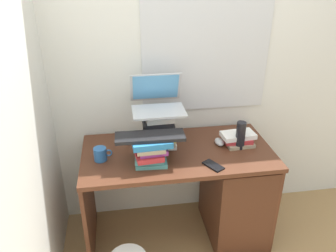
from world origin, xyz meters
TOP-DOWN VIEW (x-y plane):
  - ground_plane at (0.00, 0.00)m, footprint 6.00×6.00m
  - wall_back at (0.00, 0.36)m, footprint 6.00×0.06m
  - wall_left at (-0.86, 0.00)m, footprint 0.05×6.00m
  - desk at (0.32, -0.02)m, footprint 1.27×0.64m
  - book_stack_tall at (-0.11, 0.08)m, footprint 0.24×0.19m
  - book_stack_keyboard_riser at (-0.19, -0.13)m, footprint 0.25×0.21m
  - book_stack_side at (0.43, 0.03)m, footprint 0.24×0.18m
  - laptop at (-0.11, 0.14)m, footprint 0.34×0.31m
  - keyboard at (-0.19, -0.12)m, footprint 0.42×0.15m
  - computer_mouse at (0.30, 0.04)m, footprint 0.06×0.10m
  - mug at (-0.50, -0.04)m, footprint 0.12×0.08m
  - water_bottle at (0.42, -0.02)m, footprint 0.06×0.06m
  - cell_phone at (0.18, -0.22)m, footprint 0.13×0.15m

SIDE VIEW (x-z plane):
  - ground_plane at x=0.00m, z-range 0.00..0.00m
  - desk at x=0.32m, z-range 0.03..0.77m
  - cell_phone at x=0.18m, z-range 0.74..0.75m
  - computer_mouse at x=0.30m, z-range 0.74..0.77m
  - book_stack_side at x=0.43m, z-range 0.74..0.82m
  - mug at x=-0.50m, z-range 0.74..0.82m
  - water_bottle at x=0.42m, z-range 0.74..0.93m
  - book_stack_keyboard_riser at x=-0.19m, z-range 0.74..0.92m
  - book_stack_tall at x=-0.11m, z-range 0.73..0.99m
  - keyboard at x=-0.19m, z-range 0.91..0.94m
  - laptop at x=-0.11m, z-range 0.93..1.16m
  - wall_back at x=0.00m, z-range 0.00..2.60m
  - wall_left at x=-0.86m, z-range 0.00..2.60m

